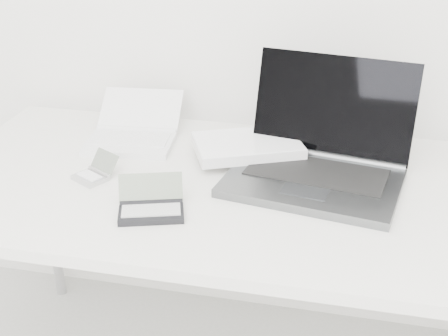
% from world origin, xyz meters
% --- Properties ---
extents(desk, '(1.60, 0.80, 0.73)m').
position_xyz_m(desk, '(0.00, 1.55, 0.68)').
color(desk, white).
rests_on(desk, ground).
extents(laptop_large, '(0.61, 0.46, 0.28)m').
position_xyz_m(laptop_large, '(0.14, 1.65, 0.78)').
color(laptop_large, '#535557').
rests_on(laptop_large, desk).
extents(netbook_open_white, '(0.27, 0.32, 0.10)m').
position_xyz_m(netbook_open_white, '(-0.36, 1.75, 0.75)').
color(netbook_open_white, white).
rests_on(netbook_open_white, desk).
extents(pda_silver, '(0.12, 0.13, 0.06)m').
position_xyz_m(pda_silver, '(-0.37, 1.50, 0.74)').
color(pda_silver, '#BBBBC0').
rests_on(pda_silver, desk).
extents(palmtop_charcoal, '(0.18, 0.16, 0.08)m').
position_xyz_m(palmtop_charcoal, '(-0.17, 1.36, 0.75)').
color(palmtop_charcoal, black).
rests_on(palmtop_charcoal, desk).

